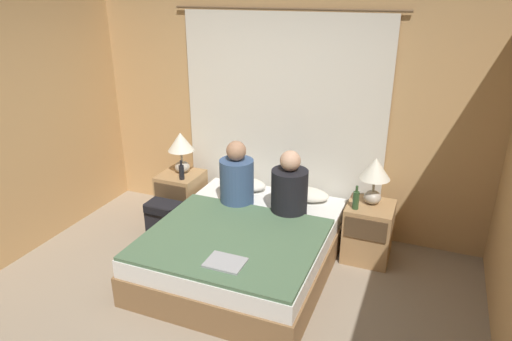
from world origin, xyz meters
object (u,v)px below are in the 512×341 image
object	(u,v)px
pillow_left	(243,184)
laptop_on_bed	(225,263)
pillow_right	(304,194)
beer_bottle_on_left_stand	(182,172)
beer_bottle_on_right_stand	(356,200)
nightstand_right	(368,231)
person_left_in_bed	(237,178)
person_right_in_bed	(289,188)
bed	(245,247)
lamp_left	(181,146)
nightstand_left	(182,197)
backpack_on_floor	(164,218)
lamp_right	(375,174)

from	to	relation	value
pillow_left	laptop_on_bed	distance (m)	1.50
pillow_right	laptop_on_bed	world-z (taller)	pillow_right
beer_bottle_on_left_stand	beer_bottle_on_right_stand	xyz separation A→B (m)	(1.87, 0.00, 0.01)
nightstand_right	laptop_on_bed	xyz separation A→B (m)	(-0.93, -1.28, 0.20)
pillow_right	person_left_in_bed	xyz separation A→B (m)	(-0.61, -0.35, 0.22)
person_right_in_bed	laptop_on_bed	xyz separation A→B (m)	(-0.17, -1.08, -0.22)
bed	pillow_right	distance (m)	0.89
bed	lamp_left	xyz separation A→B (m)	(-1.05, 0.67, 0.66)
nightstand_left	beer_bottle_on_right_stand	world-z (taller)	beer_bottle_on_right_stand
beer_bottle_on_right_stand	beer_bottle_on_left_stand	bearing A→B (deg)	-180.00
beer_bottle_on_left_stand	backpack_on_floor	world-z (taller)	beer_bottle_on_left_stand
laptop_on_bed	backpack_on_floor	world-z (taller)	laptop_on_bed
bed	person_right_in_bed	size ratio (longest dim) A/B	2.97
lamp_left	person_left_in_bed	xyz separation A→B (m)	(0.79, -0.25, -0.16)
beer_bottle_on_left_stand	person_left_in_bed	bearing A→B (deg)	-6.76
person_left_in_bed	person_right_in_bed	xyz separation A→B (m)	(0.56, 0.00, -0.01)
laptop_on_bed	backpack_on_floor	xyz separation A→B (m)	(-1.13, 0.85, -0.25)
beer_bottle_on_left_stand	backpack_on_floor	size ratio (longest dim) A/B	0.53
nightstand_left	lamp_right	distance (m)	2.18
beer_bottle_on_left_stand	laptop_on_bed	distance (m)	1.59
bed	nightstand_right	xyz separation A→B (m)	(1.05, 0.62, 0.07)
pillow_right	nightstand_right	bearing A→B (deg)	-11.56
lamp_left	laptop_on_bed	size ratio (longest dim) A/B	1.52
pillow_left	person_right_in_bed	distance (m)	0.76
lamp_right	backpack_on_floor	size ratio (longest dim) A/B	1.13
lamp_right	pillow_left	xyz separation A→B (m)	(-1.40, 0.09, -0.37)
person_left_in_bed	laptop_on_bed	bearing A→B (deg)	-70.41
pillow_left	person_left_in_bed	bearing A→B (deg)	-76.47
backpack_on_floor	beer_bottle_on_right_stand	bearing A→B (deg)	9.19
person_left_in_bed	person_right_in_bed	bearing A→B (deg)	0.00
nightstand_right	pillow_right	xyz separation A→B (m)	(-0.70, 0.14, 0.22)
lamp_right	pillow_right	bearing A→B (deg)	172.39
bed	nightstand_left	distance (m)	1.22
bed	pillow_left	xyz separation A→B (m)	(-0.35, 0.77, 0.29)
lamp_right	pillow_left	size ratio (longest dim) A/B	0.89
beer_bottle_on_right_stand	person_left_in_bed	bearing A→B (deg)	-176.05
pillow_left	beer_bottle_on_right_stand	distance (m)	1.30
person_left_in_bed	person_right_in_bed	world-z (taller)	person_left_in_bed
lamp_right	beer_bottle_on_right_stand	size ratio (longest dim) A/B	2.00
beer_bottle_on_right_stand	pillow_right	bearing A→B (deg)	155.16
bed	laptop_on_bed	bearing A→B (deg)	-79.62
pillow_left	lamp_right	bearing A→B (deg)	-3.85
lamp_left	beer_bottle_on_right_stand	distance (m)	1.99
lamp_right	laptop_on_bed	bearing A→B (deg)	-124.83
nightstand_left	lamp_left	size ratio (longest dim) A/B	1.22
lamp_right	laptop_on_bed	world-z (taller)	lamp_right
nightstand_right	beer_bottle_on_left_stand	bearing A→B (deg)	-176.51
person_left_in_bed	laptop_on_bed	xyz separation A→B (m)	(0.38, -1.08, -0.24)
person_right_in_bed	nightstand_left	bearing A→B (deg)	171.37
pillow_left	nightstand_right	bearing A→B (deg)	-5.87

